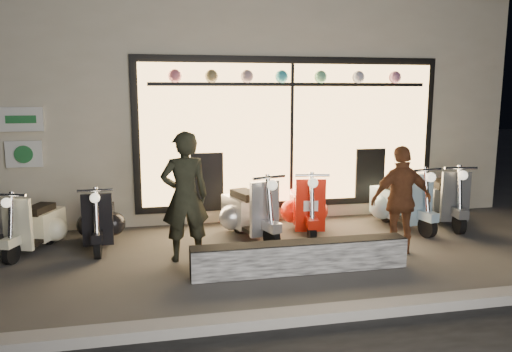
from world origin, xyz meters
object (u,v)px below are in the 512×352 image
Objects in this scene: scooter_red at (306,207)px; woman at (401,200)px; graffiti_barrier at (300,257)px; scooter_silver at (247,211)px; man at (185,197)px.

woman is (0.97, -1.36, 0.36)m from scooter_red.
graffiti_barrier is 1.93× the size of scooter_silver.
scooter_silver is (-0.36, 1.69, 0.22)m from graffiti_barrier.
woman reaches higher than scooter_red.
scooter_silver reaches higher than graffiti_barrier.
scooter_red is 2.32m from man.
scooter_red is at bearing -159.02° from man.
man is at bearing 150.61° from graffiti_barrier.
scooter_silver is at bearing -144.22° from man.
scooter_silver is at bearing -32.34° from woman.
scooter_red reaches higher than graffiti_barrier.
graffiti_barrier is 1.58× the size of man.
woman is at bearing -44.43° from scooter_red.
woman is (1.61, 0.44, 0.57)m from graffiti_barrier.
man is (-2.03, -1.01, 0.47)m from scooter_red.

